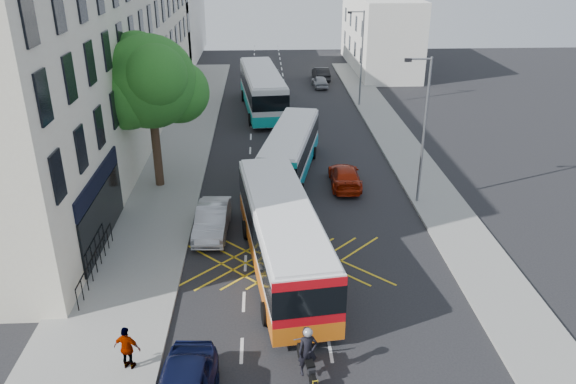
{
  "coord_description": "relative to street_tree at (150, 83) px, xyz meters",
  "views": [
    {
      "loc": [
        -2.28,
        -16.15,
        13.58
      ],
      "look_at": [
        -1.1,
        8.97,
        2.2
      ],
      "focal_mm": 35.0,
      "sensor_mm": 36.0,
      "label": 1
    }
  ],
  "objects": [
    {
      "name": "red_hatchback",
      "position": [
        11.08,
        -0.38,
        -5.67
      ],
      "size": [
        1.89,
        4.36,
        1.25
      ],
      "primitive_type": "imported",
      "rotation": [
        0.0,
        0.0,
        3.11
      ],
      "color": "#9D1D06",
      "rests_on": "ground"
    },
    {
      "name": "pavement_left",
      "position": [
        0.01,
        0.03,
        -6.22
      ],
      "size": [
        5.0,
        70.0,
        0.15
      ],
      "primitive_type": "cube",
      "color": "gray",
      "rests_on": "ground"
    },
    {
      "name": "terrace_far",
      "position": [
        -5.49,
        40.03,
        -1.29
      ],
      "size": [
        8.0,
        20.0,
        10.0
      ],
      "primitive_type": "cube",
      "color": "silver",
      "rests_on": "ground"
    },
    {
      "name": "pavement_right",
      "position": [
        16.01,
        0.03,
        -6.22
      ],
      "size": [
        3.0,
        70.0,
        0.15
      ],
      "primitive_type": "cube",
      "color": "gray",
      "rests_on": "ground"
    },
    {
      "name": "bus_near",
      "position": [
        6.99,
        -9.52,
        -4.6
      ],
      "size": [
        4.1,
        11.69,
        3.22
      ],
      "rotation": [
        0.0,
        0.0,
        0.13
      ],
      "color": "silver",
      "rests_on": "ground"
    },
    {
      "name": "building_right",
      "position": [
        19.51,
        33.03,
        -2.29
      ],
      "size": [
        6.0,
        18.0,
        8.0
      ],
      "primitive_type": "cube",
      "color": "silver",
      "rests_on": "ground"
    },
    {
      "name": "parked_car_silver",
      "position": [
        3.61,
        -5.95,
        -5.56
      ],
      "size": [
        1.74,
        4.48,
        1.45
      ],
      "primitive_type": "imported",
      "rotation": [
        0.0,
        0.0,
        -0.05
      ],
      "color": "#B6B8BF",
      "rests_on": "ground"
    },
    {
      "name": "railings",
      "position": [
        -1.19,
        -9.67,
        -5.57
      ],
      "size": [
        0.08,
        5.6,
        1.14
      ],
      "primitive_type": null,
      "color": "black",
      "rests_on": "pavement_left"
    },
    {
      "name": "bus_mid",
      "position": [
        7.91,
        1.74,
        -4.78
      ],
      "size": [
        4.44,
        10.47,
        2.87
      ],
      "rotation": [
        0.0,
        0.0,
        -0.21
      ],
      "color": "silver",
      "rests_on": "ground"
    },
    {
      "name": "motorbike",
      "position": [
        7.57,
        -16.36,
        -5.35
      ],
      "size": [
        0.81,
        2.25,
        2.01
      ],
      "rotation": [
        0.0,
        0.0,
        0.2
      ],
      "color": "black",
      "rests_on": "ground"
    },
    {
      "name": "distant_car_dark",
      "position": [
        12.42,
        27.26,
        -5.61
      ],
      "size": [
        1.64,
        4.2,
        1.36
      ],
      "primitive_type": "imported",
      "rotation": [
        0.0,
        0.0,
        3.19
      ],
      "color": "black",
      "rests_on": "ground"
    },
    {
      "name": "lamp_near",
      "position": [
        14.71,
        -2.97,
        -1.68
      ],
      "size": [
        1.45,
        0.15,
        8.0
      ],
      "color": "slate",
      "rests_on": "pavement_right"
    },
    {
      "name": "distant_car_grey",
      "position": [
        7.08,
        26.85,
        -5.68
      ],
      "size": [
        2.2,
        4.49,
        1.23
      ],
      "primitive_type": "imported",
      "rotation": [
        0.0,
        0.0,
        -0.04
      ],
      "color": "#3A3B41",
      "rests_on": "ground"
    },
    {
      "name": "street_tree",
      "position": [
        0.0,
        0.0,
        0.0
      ],
      "size": [
        6.3,
        5.7,
        8.8
      ],
      "color": "#382619",
      "rests_on": "pavement_left"
    },
    {
      "name": "pedestrian_far",
      "position": [
        1.51,
        -15.81,
        -5.32
      ],
      "size": [
        1.04,
        0.65,
        1.65
      ],
      "primitive_type": "imported",
      "rotation": [
        0.0,
        0.0,
        2.86
      ],
      "color": "gray",
      "rests_on": "pavement_left"
    },
    {
      "name": "bus_far",
      "position": [
        6.24,
        16.01,
        -4.47
      ],
      "size": [
        4.09,
        12.54,
        3.46
      ],
      "rotation": [
        0.0,
        0.0,
        0.1
      ],
      "color": "silver",
      "rests_on": "ground"
    },
    {
      "name": "ground",
      "position": [
        8.51,
        -14.97,
        -6.29
      ],
      "size": [
        120.0,
        120.0,
        0.0
      ],
      "primitive_type": "plane",
      "color": "black",
      "rests_on": "ground"
    },
    {
      "name": "distant_car_silver",
      "position": [
        12.0,
        24.17,
        -5.71
      ],
      "size": [
        1.58,
        3.5,
        1.17
      ],
      "primitive_type": "imported",
      "rotation": [
        0.0,
        0.0,
        3.2
      ],
      "color": "#9C9DA3",
      "rests_on": "ground"
    },
    {
      "name": "lamp_far",
      "position": [
        14.71,
        17.03,
        -1.68
      ],
      "size": [
        1.45,
        0.15,
        8.0
      ],
      "color": "slate",
      "rests_on": "pavement_right"
    },
    {
      "name": "terrace_main",
      "position": [
        -5.49,
        9.52,
        0.46
      ],
      "size": [
        8.3,
        45.0,
        13.5
      ],
      "color": "beige",
      "rests_on": "ground"
    }
  ]
}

